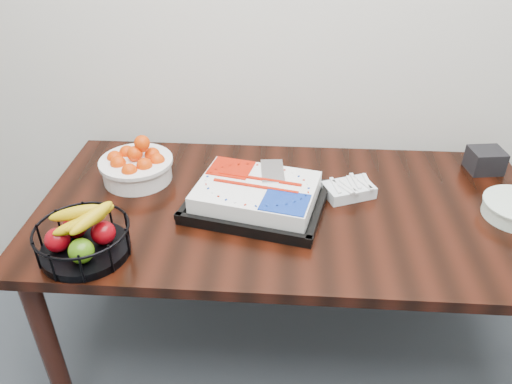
# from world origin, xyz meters

# --- Properties ---
(table) EXTENTS (1.80, 0.90, 0.75)m
(table) POSITION_xyz_m (0.00, 2.00, 0.66)
(table) COLOR black
(table) RESTS_ON ground
(cake_tray) EXTENTS (0.54, 0.46, 0.10)m
(cake_tray) POSITION_xyz_m (-0.12, 1.99, 0.79)
(cake_tray) COLOR black
(cake_tray) RESTS_ON table
(tangerine_bowl) EXTENTS (0.28, 0.28, 0.18)m
(tangerine_bowl) POSITION_xyz_m (-0.59, 2.14, 0.83)
(tangerine_bowl) COLOR white
(tangerine_bowl) RESTS_ON table
(fruit_basket) EXTENTS (0.29, 0.29, 0.16)m
(fruit_basket) POSITION_xyz_m (-0.63, 1.69, 0.81)
(fruit_basket) COLOR black
(fruit_basket) RESTS_ON table
(fork_bag) EXTENTS (0.20, 0.17, 0.05)m
(fork_bag) POSITION_xyz_m (0.21, 2.08, 0.77)
(fork_bag) COLOR silver
(fork_bag) RESTS_ON table
(napkin_box) EXTENTS (0.14, 0.13, 0.09)m
(napkin_box) POSITION_xyz_m (0.77, 2.30, 0.80)
(napkin_box) COLOR black
(napkin_box) RESTS_ON table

